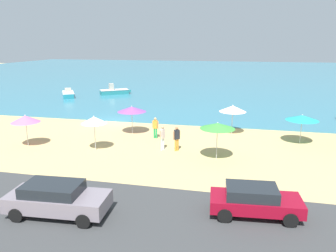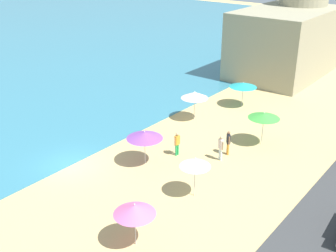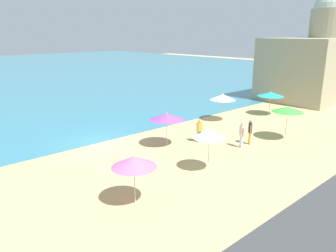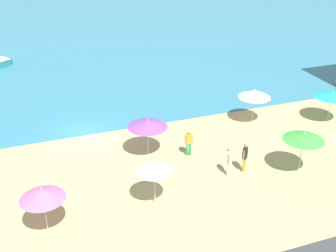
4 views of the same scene
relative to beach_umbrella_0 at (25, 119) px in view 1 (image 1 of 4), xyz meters
The scene contains 15 objects.
ground_plane 9.75m from the beach_umbrella_0, 69.87° to the left, with size 160.00×160.00×0.00m, color tan.
sea 64.05m from the beach_umbrella_0, 87.07° to the left, with size 150.00×110.00×0.05m, color teal.
beach_umbrella_0 is the anchor object (origin of this frame).
beach_umbrella_1 5.46m from the beach_umbrella_0, ahead, with size 1.86×1.86×2.59m.
beach_umbrella_4 8.38m from the beach_umbrella_0, 37.81° to the left, with size 2.47×2.47×2.44m.
beach_umbrella_5 16.56m from the beach_umbrella_0, 24.77° to the left, with size 2.29×2.29×2.55m.
beach_umbrella_6 21.03m from the beach_umbrella_0, 14.56° to the left, with size 2.49×2.49×2.33m.
beach_umbrella_7 14.27m from the beach_umbrella_0, ahead, with size 2.33×2.33×2.59m.
bather_0 10.39m from the beach_umbrella_0, ahead, with size 0.35×0.53×1.83m.
bather_2 11.43m from the beach_umbrella_0, ahead, with size 0.44×0.41×1.82m.
bather_3 9.94m from the beach_umbrella_0, 24.96° to the left, with size 0.57×0.27×1.75m.
parked_car_1 11.91m from the beach_umbrella_0, 48.53° to the right, with size 4.65×2.19×1.50m.
parked_car_2 17.97m from the beach_umbrella_0, 22.80° to the right, with size 4.18×2.10×1.39m.
skiff_nearshore 23.16m from the beach_umbrella_0, 111.94° to the left, with size 3.27×4.20×1.35m.
skiff_offshore 25.61m from the beach_umbrella_0, 97.04° to the left, with size 4.43×3.64×1.62m.
Camera 1 is at (12.44, -29.82, 7.68)m, focal length 35.00 mm.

